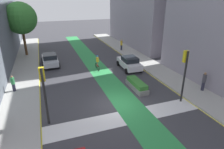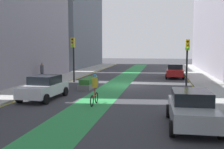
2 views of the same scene
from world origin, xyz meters
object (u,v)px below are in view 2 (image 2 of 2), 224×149
object	(u,v)px
car_silver_left_far	(191,108)
pedestrian_sidewalk_right_b	(42,72)
cyclist_in_lane	(95,89)
car_red_left_near	(175,71)
traffic_signal_near_left	(187,54)
median_planter	(89,83)
car_white_right_far	(44,87)
traffic_signal_near_right	(73,51)

from	to	relation	value
car_silver_left_far	pedestrian_sidewalk_right_b	size ratio (longest dim) A/B	2.35
cyclist_in_lane	car_red_left_near	bearing A→B (deg)	-109.51
traffic_signal_near_left	median_planter	distance (m)	9.10
median_planter	car_white_right_far	bearing A→B (deg)	73.01
cyclist_in_lane	median_planter	world-z (taller)	cyclist_in_lane
cyclist_in_lane	pedestrian_sidewalk_right_b	xyz separation A→B (m)	(7.66, -8.93, 0.11)
traffic_signal_near_right	car_white_right_far	xyz separation A→B (m)	(-0.88, 8.58, -2.28)
median_planter	traffic_signal_near_right	bearing A→B (deg)	-53.08
traffic_signal_near_left	car_white_right_far	distance (m)	12.91
traffic_signal_near_left	car_white_right_far	xyz separation A→B (m)	(9.93, 7.98, -2.11)
traffic_signal_near_right	car_silver_left_far	distance (m)	16.67
car_silver_left_far	car_red_left_near	world-z (taller)	same
pedestrian_sidewalk_right_b	car_white_right_far	bearing A→B (deg)	116.27
car_silver_left_far	car_red_left_near	bearing A→B (deg)	-90.53
car_white_right_far	traffic_signal_near_left	bearing A→B (deg)	-141.21
traffic_signal_near_left	median_planter	size ratio (longest dim) A/B	1.30
traffic_signal_near_left	cyclist_in_lane	distance (m)	11.08
car_red_left_near	pedestrian_sidewalk_right_b	distance (m)	14.65
car_white_right_far	cyclist_in_lane	distance (m)	3.89
traffic_signal_near_left	cyclist_in_lane	xyz separation A→B (m)	(6.17, 9.00, -1.95)
car_silver_left_far	median_planter	bearing A→B (deg)	-53.06
car_silver_left_far	cyclist_in_lane	world-z (taller)	cyclist_in_lane
car_white_right_far	car_red_left_near	bearing A→B (deg)	-122.61
car_red_left_near	car_silver_left_far	bearing A→B (deg)	89.47
traffic_signal_near_left	pedestrian_sidewalk_right_b	bearing A→B (deg)	0.27
median_planter	pedestrian_sidewalk_right_b	bearing A→B (deg)	-25.57
traffic_signal_near_right	traffic_signal_near_left	world-z (taller)	traffic_signal_near_right
traffic_signal_near_right	car_white_right_far	world-z (taller)	traffic_signal_near_right
pedestrian_sidewalk_right_b	traffic_signal_near_right	bearing A→B (deg)	-167.51
traffic_signal_near_left	car_red_left_near	xyz separation A→B (m)	(0.70, -6.44, -2.11)
pedestrian_sidewalk_right_b	traffic_signal_near_left	bearing A→B (deg)	-179.73
traffic_signal_near_right	pedestrian_sidewalk_right_b	xyz separation A→B (m)	(3.03, 0.67, -2.01)
car_silver_left_far	car_red_left_near	size ratio (longest dim) A/B	0.99
traffic_signal_near_right	car_white_right_far	distance (m)	8.92
traffic_signal_near_right	median_planter	world-z (taller)	traffic_signal_near_right
car_white_right_far	median_planter	distance (m)	5.53
cyclist_in_lane	pedestrian_sidewalk_right_b	size ratio (longest dim) A/B	1.03
cyclist_in_lane	median_planter	xyz separation A→B (m)	(2.14, -6.29, -0.57)
median_planter	cyclist_in_lane	bearing A→B (deg)	108.82
traffic_signal_near_right	median_planter	size ratio (longest dim) A/B	1.38
traffic_signal_near_left	car_red_left_near	bearing A→B (deg)	-83.76
car_silver_left_far	median_planter	xyz separation A→B (m)	(7.44, -9.89, -0.40)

